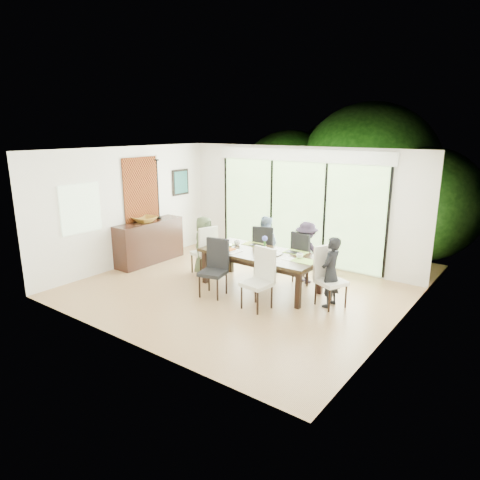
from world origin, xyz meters
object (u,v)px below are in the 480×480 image
Objects in this scene: person_far_left at (265,245)px; sideboard at (149,242)px; chair_right_end at (332,277)px; chair_near_left at (213,268)px; chair_near_right at (257,279)px; person_far_right at (306,252)px; cup_a at (237,243)px; cup_c at (300,256)px; chair_far_right at (306,257)px; cup_b at (265,253)px; laptop at (224,246)px; chair_far_left at (266,249)px; bowl at (145,219)px; table_top at (261,254)px; chair_left_end at (203,249)px; vase at (265,249)px; person_left_end at (204,245)px; person_right_end at (331,272)px.

sideboard is at bearing 16.58° from person_far_left.
person_far_left reaches higher than sideboard.
chair_near_left is at bearing 137.87° from chair_right_end.
person_far_right reaches higher than chair_near_right.
chair_near_right is (-1.00, -0.87, 0.00)m from chair_right_end.
chair_near_left is at bearing -78.91° from cup_a.
person_far_left is at bearing 75.49° from chair_near_left.
sideboard is (-3.57, 0.72, -0.05)m from chair_near_right.
cup_c is (1.30, 0.97, 0.24)m from chair_near_left.
chair_far_right is 0.62× the size of sideboard.
cup_a is 0.89m from cup_b.
laptop is 1.00m from cup_b.
sideboard is at bearing -176.36° from cup_c.
cup_a is (-0.25, -0.70, 0.24)m from chair_far_left.
cup_a reaches higher than laptop.
chair_right_end is 0.85× the size of person_far_left.
laptop is at bearing 1.18° from sideboard.
bowl reaches higher than cup_a.
sideboard is (-4.57, -0.15, -0.05)m from chair_right_end.
laptop is at bearing 180.00° from cup_b.
person_far_left is at bearing 122.83° from cup_b.
table_top is at bearing 67.06° from chair_far_right.
chair_left_end is 1.35m from chair_far_left.
chair_near_left is (-1.05, -1.72, 0.00)m from chair_far_right.
cup_c is at bearing 106.24° from chair_right_end.
chair_right_end is at bearing 1.83° from sideboard.
vase is at bearing 112.39° from chair_right_end.
chair_right_end is 0.75m from cup_c.
chair_far_right is at bearing 57.99° from vase.
cup_a is at bearing 163.61° from cup_b.
chair_far_left and chair_far_right have the same top height.
chair_right_end is 8.87× the size of cup_a.
bowl is at bearing -63.46° from chair_left_end.
person_far_left is (-0.95, 1.70, 0.09)m from chair_near_right.
chair_far_left is 2.88m from bowl.
cup_c is at bearing -93.48° from person_left_end.
person_right_end is at bearing 48.40° from chair_near_right.
chair_near_left is at bearing -103.13° from laptop.
table_top is at bearing 146.31° from cup_b.
chair_right_end is 2.12m from person_far_left.
chair_near_left is 0.85× the size of person_far_left.
sideboard is (-3.07, -0.15, -0.22)m from table_top.
chair_right_end is 1.33m from chair_near_right.
chair_left_end is 0.10m from person_left_end.
chair_left_end reaches higher than vase.
laptop is at bearing 101.62° from chair_near_left.
vase is at bearing 60.41° from person_far_right.
laptop is at bearing 44.13° from chair_far_right.
person_right_end is at bearing 1.84° from sideboard.
sideboard is at bearing 90.00° from bowl.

